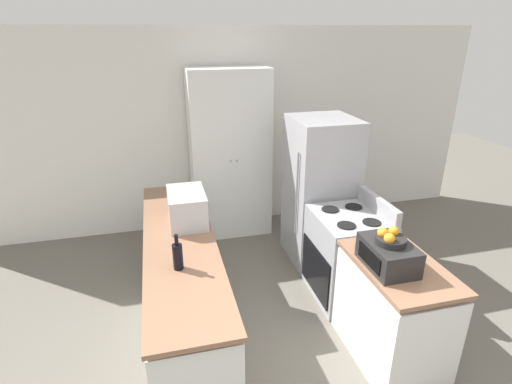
{
  "coord_description": "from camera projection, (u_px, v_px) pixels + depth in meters",
  "views": [
    {
      "loc": [
        -0.91,
        -1.68,
        2.56
      ],
      "look_at": [
        0.0,
        1.88,
        1.05
      ],
      "focal_mm": 28.0,
      "sensor_mm": 36.0,
      "label": 1
    }
  ],
  "objects": [
    {
      "name": "wall_back",
      "position": [
        227.0,
        131.0,
        5.28
      ],
      "size": [
        7.0,
        0.06,
        2.6
      ],
      "color": "white",
      "rests_on": "ground_plane"
    },
    {
      "name": "counter_left",
      "position": [
        183.0,
        284.0,
        3.58
      ],
      "size": [
        0.6,
        2.57,
        0.89
      ],
      "color": "silver",
      "rests_on": "ground_plane"
    },
    {
      "name": "counter_right",
      "position": [
        392.0,
        313.0,
        3.22
      ],
      "size": [
        0.6,
        0.95,
        0.89
      ],
      "color": "silver",
      "rests_on": "ground_plane"
    },
    {
      "name": "pantry_cabinet",
      "position": [
        230.0,
        155.0,
        5.09
      ],
      "size": [
        0.99,
        0.54,
        2.14
      ],
      "color": "white",
      "rests_on": "ground_plane"
    },
    {
      "name": "stove",
      "position": [
        346.0,
        255.0,
        3.99
      ],
      "size": [
        0.66,
        0.75,
        1.05
      ],
      "color": "#9E9EA3",
      "rests_on": "ground_plane"
    },
    {
      "name": "refrigerator",
      "position": [
        320.0,
        191.0,
        4.55
      ],
      "size": [
        0.7,
        0.73,
        1.68
      ],
      "color": "#A3A3A8",
      "rests_on": "ground_plane"
    },
    {
      "name": "microwave",
      "position": [
        187.0,
        207.0,
        3.66
      ],
      "size": [
        0.34,
        0.5,
        0.3
      ],
      "color": "#B2B2B7",
      "rests_on": "counter_left"
    },
    {
      "name": "wine_bottle",
      "position": [
        178.0,
        256.0,
        2.95
      ],
      "size": [
        0.08,
        0.08,
        0.29
      ],
      "color": "black",
      "rests_on": "counter_left"
    },
    {
      "name": "toaster_oven",
      "position": [
        388.0,
        255.0,
        2.98
      ],
      "size": [
        0.32,
        0.44,
        0.21
      ],
      "color": "black",
      "rests_on": "counter_right"
    },
    {
      "name": "fruit_bowl",
      "position": [
        390.0,
        238.0,
        2.92
      ],
      "size": [
        0.23,
        0.23,
        0.11
      ],
      "color": "black",
      "rests_on": "toaster_oven"
    }
  ]
}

